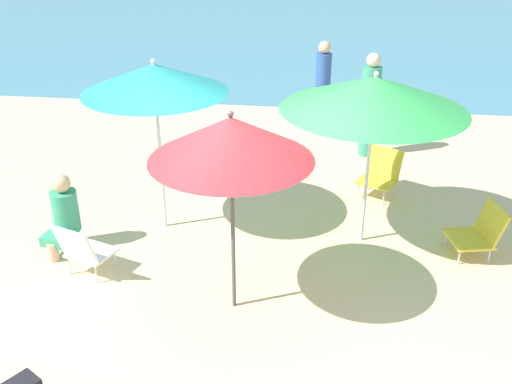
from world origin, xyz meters
TOP-DOWN VIEW (x-y plane):
  - ground_plane at (0.00, 0.00)m, footprint 40.00×40.00m
  - sea_water at (0.00, 14.61)m, footprint 40.00×16.00m
  - umbrella_green at (1.35, 1.54)m, footprint 2.08×2.08m
  - umbrella_red at (0.02, 0.06)m, footprint 1.52×1.52m
  - umbrella_teal at (-1.12, 1.58)m, footprint 1.70×1.70m
  - beach_chair_a at (-1.69, 0.37)m, footprint 0.60×0.62m
  - beach_chair_b at (1.64, 2.85)m, footprint 0.66×0.67m
  - beach_chair_c at (2.68, 1.39)m, footprint 0.63×0.61m
  - person_a at (0.74, 5.61)m, footprint 0.27×0.27m
  - person_b at (-2.14, 0.91)m, footprint 0.36×0.55m
  - person_c at (1.51, 4.31)m, footprint 0.29×0.29m

SIDE VIEW (x-z plane):
  - ground_plane at x=0.00m, z-range 0.00..0.00m
  - sea_water at x=0.00m, z-range 0.00..0.01m
  - beach_chair_c at x=2.68m, z-range -0.01..0.61m
  - beach_chair_b at x=1.64m, z-range 0.01..0.66m
  - beach_chair_a at x=-1.69m, z-range 0.01..0.69m
  - person_b at x=-2.14m, z-range -0.01..0.94m
  - person_a at x=0.74m, z-range 0.02..1.58m
  - person_c at x=1.51m, z-range 0.02..1.69m
  - umbrella_red at x=0.02m, z-range 0.78..2.88m
  - umbrella_green at x=1.35m, z-range 0.80..2.91m
  - umbrella_teal at x=-1.12m, z-range 0.85..3.00m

